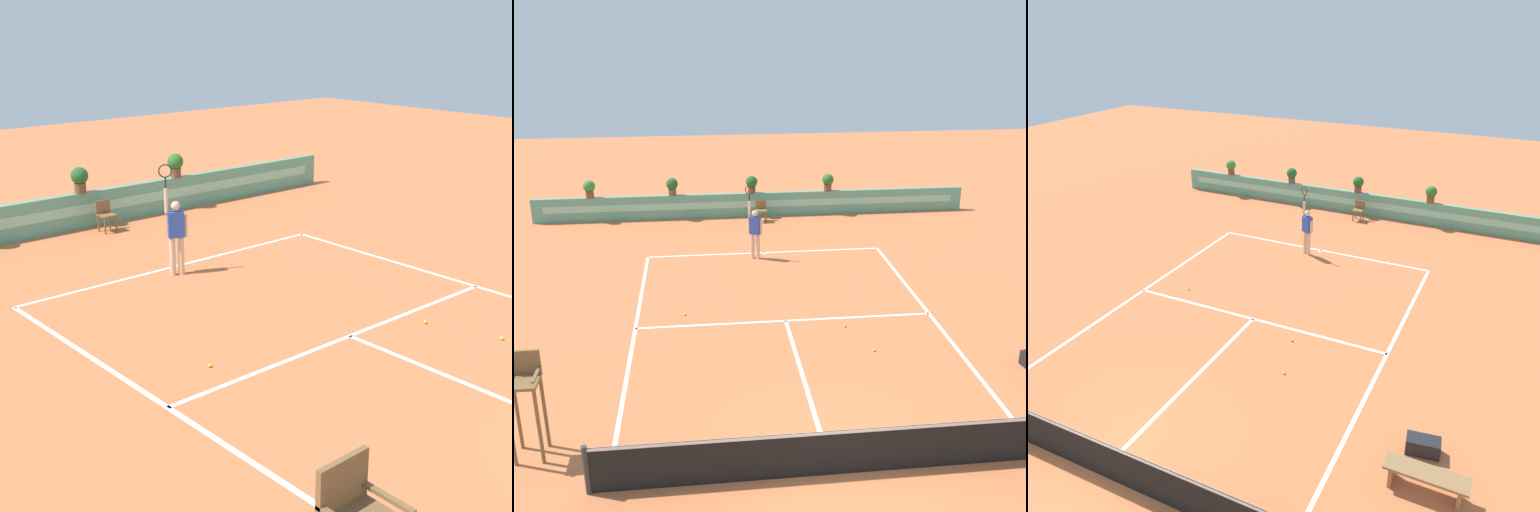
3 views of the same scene
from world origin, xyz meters
The scene contains 14 objects.
ground_plane centered at (0.00, 6.00, 0.00)m, with size 60.00×60.00×0.00m, color #C66B3D.
court_lines centered at (0.00, 6.72, 0.00)m, with size 8.32×11.94×0.01m.
net centered at (0.00, 0.00, 0.51)m, with size 8.92×0.10×1.00m.
back_wall_barrier centered at (0.00, 16.39, 0.50)m, with size 18.00×0.21×1.00m.
umpire_chair centered at (-5.63, 1.26, 1.34)m, with size 0.60×0.60×2.14m.
ball_kid_chair centered at (0.26, 15.66, 0.48)m, with size 0.44×0.44×0.85m.
tennis_player centered at (-0.39, 11.39, 1.05)m, with size 0.56×0.36×2.58m.
tennis_ball_near_baseline centered at (1.98, 4.44, 0.03)m, with size 0.07×0.07×0.07m, color #CCE033.
tennis_ball_mid_court centered at (1.55, 5.85, 0.03)m, with size 0.07×0.07×0.07m, color #CCE033.
tennis_ball_by_sideline centered at (-2.78, 7.08, 0.03)m, with size 0.07×0.07×0.07m, color #CCE033.
potted_plant_left centered at (-3.33, 16.39, 1.41)m, with size 0.48×0.48×0.72m.
potted_plant_centre centered at (-0.06, 16.39, 1.41)m, with size 0.48×0.48×0.72m.
potted_plant_right centered at (3.15, 16.39, 1.41)m, with size 0.48×0.48×0.72m.
potted_plant_far_left centered at (-6.64, 16.39, 1.41)m, with size 0.48×0.48×0.72m.
Camera 2 is at (-2.27, -9.51, 7.97)m, focal length 45.18 mm.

